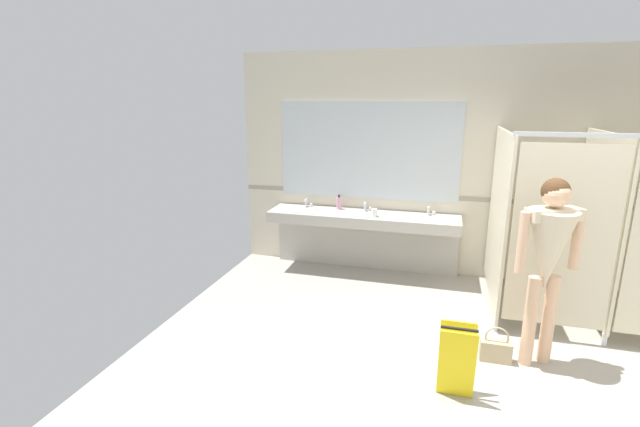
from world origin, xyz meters
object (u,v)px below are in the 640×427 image
object	(u,v)px
person_standing	(549,250)
wet_floor_sign	(457,360)
handbag	(496,350)
soap_dispenser	(339,203)
paper_cup	(374,213)

from	to	relation	value
person_standing	wet_floor_sign	bearing A→B (deg)	-136.08
person_standing	wet_floor_sign	world-z (taller)	person_standing
handbag	soap_dispenser	world-z (taller)	soap_dispenser
person_standing	wet_floor_sign	size ratio (longest dim) A/B	2.80
paper_cup	wet_floor_sign	bearing A→B (deg)	-65.62
paper_cup	wet_floor_sign	distance (m)	2.53
soap_dispenser	wet_floor_sign	world-z (taller)	soap_dispenser
wet_floor_sign	handbag	bearing A→B (deg)	59.21
soap_dispenser	wet_floor_sign	distance (m)	3.03
handbag	wet_floor_sign	distance (m)	0.73
handbag	wet_floor_sign	world-z (taller)	wet_floor_sign
handbag	wet_floor_sign	size ratio (longest dim) A/B	0.56
soap_dispenser	paper_cup	xyz separation A→B (m)	(0.53, -0.28, -0.03)
paper_cup	wet_floor_sign	xyz separation A→B (m)	(1.02, -2.25, -0.57)
soap_dispenser	wet_floor_sign	size ratio (longest dim) A/B	0.33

